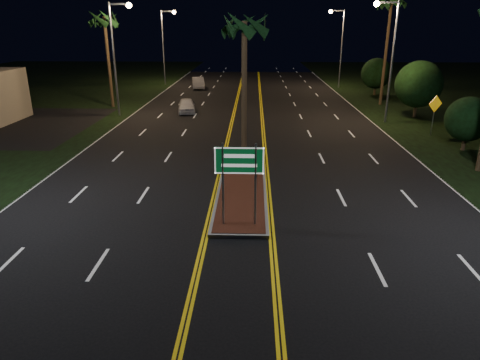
{
  "coord_description": "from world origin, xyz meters",
  "views": [
    {
      "loc": [
        0.5,
        -11.97,
        7.34
      ],
      "look_at": [
        0.02,
        2.94,
        1.9
      ],
      "focal_mm": 32.0,
      "sensor_mm": 36.0,
      "label": 1
    }
  ],
  "objects_px": {
    "shrub_mid": "(419,84)",
    "median_island": "(242,187)",
    "highway_sign": "(239,168)",
    "shrub_near": "(468,119)",
    "streetlight_right_far": "(339,39)",
    "car_far": "(198,82)",
    "palm_median": "(244,26)",
    "streetlight_left_far": "(166,39)",
    "car_near": "(186,104)",
    "palm_right_far": "(391,3)",
    "streetlight_left_mid": "(117,46)",
    "streetlight_right_mid": "(388,48)",
    "shrub_far": "(376,73)",
    "palm_left_far": "(104,20)",
    "warning_sign": "(435,109)"
  },
  "relations": [
    {
      "from": "palm_median",
      "to": "streetlight_right_far",
      "type": "bearing_deg",
      "value": 71.38
    },
    {
      "from": "highway_sign",
      "to": "palm_median",
      "type": "xyz_separation_m",
      "value": [
        0.0,
        7.7,
        4.87
      ]
    },
    {
      "from": "car_far",
      "to": "palm_median",
      "type": "bearing_deg",
      "value": -88.12
    },
    {
      "from": "palm_left_far",
      "to": "streetlight_left_mid",
      "type": "bearing_deg",
      "value": -61.33
    },
    {
      "from": "palm_median",
      "to": "palm_left_far",
      "type": "bearing_deg",
      "value": 126.18
    },
    {
      "from": "palm_right_far",
      "to": "highway_sign",
      "type": "bearing_deg",
      "value": -115.2
    },
    {
      "from": "car_near",
      "to": "palm_median",
      "type": "bearing_deg",
      "value": -79.05
    },
    {
      "from": "highway_sign",
      "to": "car_near",
      "type": "bearing_deg",
      "value": 103.43
    },
    {
      "from": "highway_sign",
      "to": "warning_sign",
      "type": "relative_size",
      "value": 1.15
    },
    {
      "from": "median_island",
      "to": "palm_median",
      "type": "relative_size",
      "value": 1.23
    },
    {
      "from": "highway_sign",
      "to": "shrub_near",
      "type": "height_order",
      "value": "highway_sign"
    },
    {
      "from": "highway_sign",
      "to": "palm_right_far",
      "type": "relative_size",
      "value": 0.31
    },
    {
      "from": "streetlight_right_mid",
      "to": "warning_sign",
      "type": "bearing_deg",
      "value": -60.27
    },
    {
      "from": "streetlight_left_far",
      "to": "streetlight_right_far",
      "type": "relative_size",
      "value": 1.0
    },
    {
      "from": "streetlight_right_mid",
      "to": "car_far",
      "type": "relative_size",
      "value": 1.95
    },
    {
      "from": "streetlight_left_far",
      "to": "palm_median",
      "type": "bearing_deg",
      "value": -72.42
    },
    {
      "from": "highway_sign",
      "to": "shrub_mid",
      "type": "xyz_separation_m",
      "value": [
        14.0,
        21.2,
        0.32
      ]
    },
    {
      "from": "highway_sign",
      "to": "median_island",
      "type": "bearing_deg",
      "value": 90.0
    },
    {
      "from": "palm_right_far",
      "to": "streetlight_left_far",
      "type": "bearing_deg",
      "value": 149.12
    },
    {
      "from": "warning_sign",
      "to": "shrub_far",
      "type": "bearing_deg",
      "value": 63.4
    },
    {
      "from": "shrub_mid",
      "to": "shrub_far",
      "type": "bearing_deg",
      "value": 90.95
    },
    {
      "from": "palm_left_far",
      "to": "car_far",
      "type": "relative_size",
      "value": 1.91
    },
    {
      "from": "streetlight_right_mid",
      "to": "shrub_far",
      "type": "bearing_deg",
      "value": 77.18
    },
    {
      "from": "car_near",
      "to": "shrub_near",
      "type": "bearing_deg",
      "value": -40.2
    },
    {
      "from": "shrub_mid",
      "to": "car_far",
      "type": "bearing_deg",
      "value": 140.56
    },
    {
      "from": "highway_sign",
      "to": "streetlight_right_far",
      "type": "height_order",
      "value": "streetlight_right_far"
    },
    {
      "from": "median_island",
      "to": "shrub_mid",
      "type": "xyz_separation_m",
      "value": [
        14.0,
        17.0,
        2.64
      ]
    },
    {
      "from": "median_island",
      "to": "shrub_mid",
      "type": "bearing_deg",
      "value": 50.53
    },
    {
      "from": "palm_left_far",
      "to": "highway_sign",
      "type": "bearing_deg",
      "value": -63.08
    },
    {
      "from": "median_island",
      "to": "streetlight_left_far",
      "type": "bearing_deg",
      "value": 106.0
    },
    {
      "from": "streetlight_left_far",
      "to": "car_near",
      "type": "relative_size",
      "value": 2.11
    },
    {
      "from": "streetlight_right_far",
      "to": "palm_median",
      "type": "relative_size",
      "value": 1.08
    },
    {
      "from": "highway_sign",
      "to": "shrub_far",
      "type": "height_order",
      "value": "shrub_far"
    },
    {
      "from": "palm_right_far",
      "to": "streetlight_left_mid",
      "type": "bearing_deg",
      "value": -165.63
    },
    {
      "from": "median_island",
      "to": "highway_sign",
      "type": "distance_m",
      "value": 4.8
    },
    {
      "from": "palm_right_far",
      "to": "car_near",
      "type": "height_order",
      "value": "palm_right_far"
    },
    {
      "from": "streetlight_right_mid",
      "to": "car_near",
      "type": "distance_m",
      "value": 17.14
    },
    {
      "from": "highway_sign",
      "to": "streetlight_right_far",
      "type": "bearing_deg",
      "value": 74.85
    },
    {
      "from": "streetlight_left_mid",
      "to": "car_near",
      "type": "bearing_deg",
      "value": 16.03
    },
    {
      "from": "highway_sign",
      "to": "streetlight_left_far",
      "type": "height_order",
      "value": "streetlight_left_far"
    },
    {
      "from": "streetlight_left_mid",
      "to": "streetlight_right_mid",
      "type": "xyz_separation_m",
      "value": [
        21.23,
        -2.0,
        0.0
      ]
    },
    {
      "from": "warning_sign",
      "to": "car_near",
      "type": "bearing_deg",
      "value": 133.31
    },
    {
      "from": "streetlight_right_mid",
      "to": "palm_median",
      "type": "height_order",
      "value": "streetlight_right_mid"
    },
    {
      "from": "palm_left_far",
      "to": "palm_right_far",
      "type": "distance_m",
      "value": 25.72
    },
    {
      "from": "highway_sign",
      "to": "palm_median",
      "type": "height_order",
      "value": "palm_median"
    },
    {
      "from": "highway_sign",
      "to": "car_far",
      "type": "bearing_deg",
      "value": 99.4
    },
    {
      "from": "highway_sign",
      "to": "shrub_mid",
      "type": "height_order",
      "value": "shrub_mid"
    },
    {
      "from": "streetlight_right_mid",
      "to": "shrub_far",
      "type": "height_order",
      "value": "streetlight_right_mid"
    },
    {
      "from": "shrub_mid",
      "to": "median_island",
      "type": "bearing_deg",
      "value": -129.47
    },
    {
      "from": "palm_median",
      "to": "shrub_mid",
      "type": "relative_size",
      "value": 1.8
    }
  ]
}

